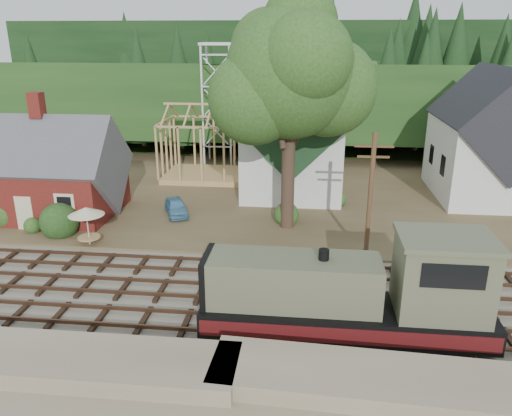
# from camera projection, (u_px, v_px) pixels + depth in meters

# --- Properties ---
(ground) EXTENTS (140.00, 140.00, 0.00)m
(ground) POSITION_uv_depth(u_px,v_px,m) (239.00, 299.00, 26.18)
(ground) COLOR #384C1E
(ground) RESTS_ON ground
(embankment) EXTENTS (64.00, 5.00, 1.60)m
(embankment) POSITION_uv_depth(u_px,v_px,m) (207.00, 415.00, 18.19)
(embankment) COLOR #7F7259
(embankment) RESTS_ON ground
(railroad_bed) EXTENTS (64.00, 11.00, 0.16)m
(railroad_bed) POSITION_uv_depth(u_px,v_px,m) (239.00, 298.00, 26.15)
(railroad_bed) COLOR #726B5B
(railroad_bed) RESTS_ON ground
(village_flat) EXTENTS (64.00, 26.00, 0.30)m
(village_flat) POSITION_uv_depth(u_px,v_px,m) (268.00, 194.00, 43.03)
(village_flat) COLOR brown
(village_flat) RESTS_ON ground
(hillside) EXTENTS (70.00, 28.96, 12.74)m
(hillside) POSITION_uv_depth(u_px,v_px,m) (284.00, 140.00, 65.61)
(hillside) COLOR #1E3F19
(hillside) RESTS_ON ground
(ridge) EXTENTS (80.00, 20.00, 12.00)m
(ridge) POSITION_uv_depth(u_px,v_px,m) (289.00, 121.00, 80.64)
(ridge) COLOR black
(ridge) RESTS_ON ground
(depot) EXTENTS (10.80, 7.41, 9.00)m
(depot) POSITION_uv_depth(u_px,v_px,m) (47.00, 176.00, 37.09)
(depot) COLOR #5A1814
(depot) RESTS_ON village_flat
(church) EXTENTS (8.40, 15.17, 13.00)m
(church) POSITION_uv_depth(u_px,v_px,m) (294.00, 133.00, 42.75)
(church) COLOR silver
(church) RESTS_ON village_flat
(farmhouse) EXTENTS (8.40, 10.80, 10.60)m
(farmhouse) POSITION_uv_depth(u_px,v_px,m) (490.00, 142.00, 40.57)
(farmhouse) COLOR silver
(farmhouse) RESTS_ON village_flat
(timber_frame) EXTENTS (8.20, 6.20, 6.99)m
(timber_frame) POSITION_uv_depth(u_px,v_px,m) (208.00, 147.00, 46.38)
(timber_frame) COLOR tan
(timber_frame) RESTS_ON village_flat
(lattice_tower) EXTENTS (3.20, 3.20, 12.12)m
(lattice_tower) POSITION_uv_depth(u_px,v_px,m) (218.00, 68.00, 49.79)
(lattice_tower) COLOR silver
(lattice_tower) RESTS_ON village_flat
(big_tree) EXTENTS (10.90, 8.40, 14.70)m
(big_tree) POSITION_uv_depth(u_px,v_px,m) (293.00, 83.00, 32.07)
(big_tree) COLOR #38281E
(big_tree) RESTS_ON village_flat
(telegraph_pole_near) EXTENTS (2.20, 0.28, 8.00)m
(telegraph_pole_near) POSITION_uv_depth(u_px,v_px,m) (370.00, 196.00, 28.95)
(telegraph_pole_near) COLOR #4C331E
(telegraph_pole_near) RESTS_ON ground
(locomotive) EXTENTS (12.65, 3.16, 5.04)m
(locomotive) POSITION_uv_depth(u_px,v_px,m) (357.00, 296.00, 22.04)
(locomotive) COLOR black
(locomotive) RESTS_ON railroad_bed
(car_blue) EXTENTS (2.77, 3.92, 1.24)m
(car_blue) POSITION_uv_depth(u_px,v_px,m) (176.00, 207.00, 37.40)
(car_blue) COLOR #5793BA
(car_blue) RESTS_ON village_flat
(patio_set) EXTENTS (2.25, 2.25, 2.51)m
(patio_set) POSITION_uv_depth(u_px,v_px,m) (86.00, 213.00, 31.62)
(patio_set) COLOR silver
(patio_set) RESTS_ON village_flat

